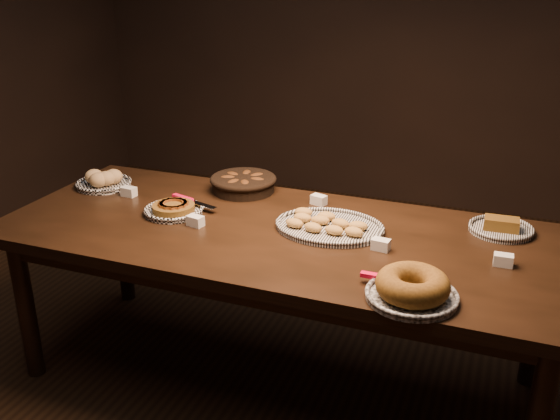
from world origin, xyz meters
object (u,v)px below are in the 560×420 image
(apple_tart_plate, at_px, (174,209))
(bundt_cake_plate, at_px, (412,288))
(madeleine_platter, at_px, (328,225))
(buffet_table, at_px, (279,246))

(apple_tart_plate, relative_size, bundt_cake_plate, 0.91)
(madeleine_platter, height_order, bundt_cake_plate, bundt_cake_plate)
(madeleine_platter, xyz_separation_m, bundt_cake_plate, (0.43, -0.46, 0.02))
(madeleine_platter, relative_size, bundt_cake_plate, 1.33)
(buffet_table, distance_m, madeleine_platter, 0.23)
(buffet_table, xyz_separation_m, madeleine_platter, (0.19, 0.08, 0.09))
(madeleine_platter, bearing_deg, buffet_table, -170.65)
(buffet_table, bearing_deg, madeleine_platter, 22.25)
(apple_tart_plate, xyz_separation_m, bundt_cake_plate, (1.13, -0.39, 0.02))
(buffet_table, relative_size, madeleine_platter, 5.18)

